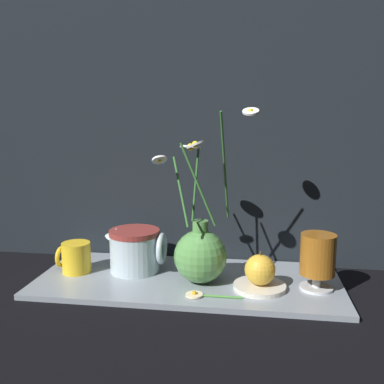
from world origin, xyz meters
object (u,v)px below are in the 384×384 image
at_px(yellow_mug, 75,258).
at_px(orange_fruit, 260,270).
at_px(ceramic_pitcher, 136,248).
at_px(vase_with_flowers, 200,253).
at_px(tea_glass, 318,257).

distance_m(yellow_mug, orange_fruit, 0.43).
relative_size(yellow_mug, ceramic_pitcher, 0.53).
height_order(vase_with_flowers, ceramic_pitcher, vase_with_flowers).
height_order(vase_with_flowers, yellow_mug, vase_with_flowers).
relative_size(vase_with_flowers, ceramic_pitcher, 2.66).
bearing_deg(tea_glass, ceramic_pitcher, 172.90).
height_order(vase_with_flowers, orange_fruit, vase_with_flowers).
bearing_deg(orange_fruit, vase_with_flowers, 170.77).
bearing_deg(tea_glass, orange_fruit, -171.99).
xyz_separation_m(ceramic_pitcher, tea_glass, (0.41, -0.05, 0.02)).
bearing_deg(ceramic_pitcher, vase_with_flowers, -16.25).
distance_m(ceramic_pitcher, tea_glass, 0.42).
height_order(ceramic_pitcher, orange_fruit, ceramic_pitcher).
height_order(yellow_mug, ceramic_pitcher, ceramic_pitcher).
bearing_deg(tea_glass, vase_with_flowers, 179.00).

